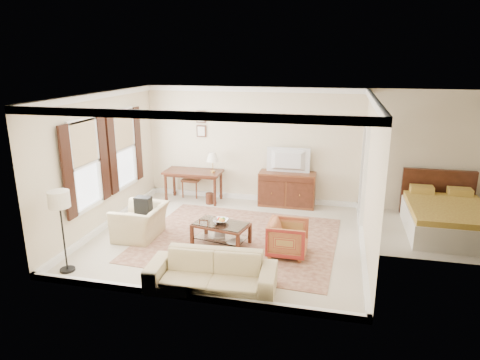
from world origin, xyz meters
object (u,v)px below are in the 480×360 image
at_px(club_armchair, 140,216).
at_px(sideboard, 287,189).
at_px(coffee_table, 221,228).
at_px(sofa, 211,267).
at_px(writing_desk, 193,175).
at_px(striped_armchair, 288,237).
at_px(tv, 288,153).

bearing_deg(club_armchair, sideboard, 134.55).
distance_m(sideboard, coffee_table, 2.78).
height_order(club_armchair, sofa, club_armchair).
bearing_deg(club_armchair, writing_desk, 173.21).
bearing_deg(writing_desk, striped_armchair, -43.36).
bearing_deg(coffee_table, sofa, -79.43).
relative_size(sideboard, tv, 1.38).
bearing_deg(sideboard, sofa, -98.73).
height_order(sideboard, coffee_table, sideboard).
xyz_separation_m(coffee_table, striped_armchair, (1.34, -0.17, 0.02)).
relative_size(writing_desk, sideboard, 1.05).
bearing_deg(striped_armchair, coffee_table, 83.49).
height_order(tv, coffee_table, tv).
bearing_deg(striped_armchair, writing_desk, 47.18).
bearing_deg(sideboard, club_armchair, -135.55).
relative_size(tv, striped_armchair, 1.37).
bearing_deg(sideboard, writing_desk, -175.97).
height_order(sideboard, sofa, sideboard).
xyz_separation_m(coffee_table, sofa, (0.32, -1.69, 0.06)).
bearing_deg(coffee_table, writing_desk, 120.10).
xyz_separation_m(tv, club_armchair, (-2.69, -2.62, -0.90)).
height_order(sideboard, tv, tv).
bearing_deg(writing_desk, tv, 3.56).
distance_m(sideboard, club_armchair, 3.76).
relative_size(coffee_table, club_armchair, 1.13).
relative_size(sideboard, sofa, 0.68).
bearing_deg(striped_armchair, sofa, 146.60).
bearing_deg(tv, striped_armchair, 97.62).
bearing_deg(striped_armchair, club_armchair, 87.99).
relative_size(sideboard, coffee_table, 1.19).
bearing_deg(sideboard, tv, -90.00).
xyz_separation_m(writing_desk, club_armchair, (-0.30, -2.47, -0.24)).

